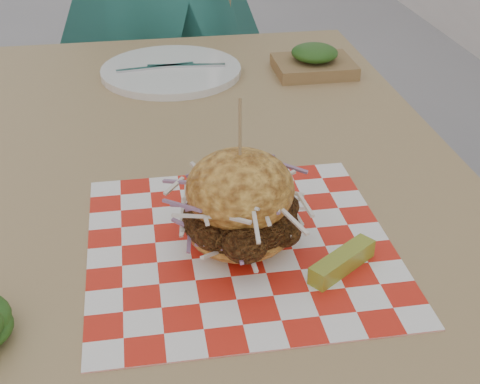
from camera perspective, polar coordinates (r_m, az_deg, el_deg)
The scene contains 8 objects.
ground at distance 1.72m, azimuth -12.78°, elevation -15.16°, with size 80.00×80.00×0.00m, color gray.
patio_table at distance 1.02m, azimuth -4.08°, elevation -1.58°, with size 0.80×1.20×0.75m.
patio_chair at distance 1.88m, azimuth -6.33°, elevation 9.96°, with size 0.48×0.49×0.95m.
paper_liner at distance 0.80m, azimuth -0.00°, elevation -4.55°, with size 0.36×0.36×0.00m, color red.
sandwich at distance 0.77m, azimuth -0.00°, elevation -1.31°, with size 0.17×0.17×0.19m.
pickle_spear at distance 0.76m, azimuth 8.71°, elevation -5.91°, with size 0.10×0.02×0.02m, color #9AA22F.
place_setting at distance 1.32m, azimuth -5.90°, elevation 10.25°, with size 0.27×0.27×0.02m.
kraft_tray at distance 1.32m, azimuth 6.34°, elevation 11.02°, with size 0.15×0.12×0.06m.
Camera 1 is at (0.17, -1.21, 1.21)m, focal length 50.00 mm.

